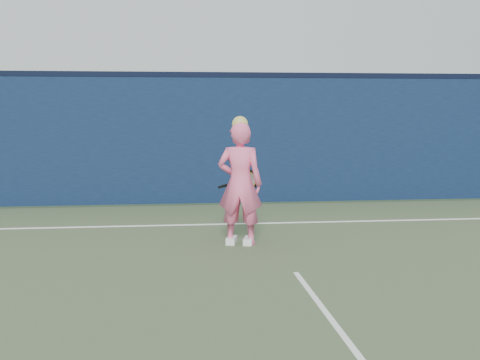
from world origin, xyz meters
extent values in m
plane|color=#2D3E26|center=(0.00, 0.00, 0.00)|extent=(80.00, 80.00, 0.00)
cube|color=#0C1A35|center=(0.00, 6.50, 1.25)|extent=(24.00, 0.40, 2.50)
cube|color=black|center=(0.00, 6.50, 2.55)|extent=(24.00, 0.42, 0.10)
imported|color=#FB6191|center=(-0.47, 2.56, 0.85)|extent=(0.70, 0.55, 1.70)
sphere|color=#C7BE59|center=(-0.47, 2.56, 1.67)|extent=(0.22, 0.22, 0.22)
cube|color=white|center=(-0.35, 2.53, 0.05)|extent=(0.19, 0.30, 0.10)
cube|color=white|center=(-0.59, 2.59, 0.05)|extent=(0.19, 0.30, 0.10)
torus|color=black|center=(-0.34, 2.93, 0.85)|extent=(0.34, 0.14, 0.34)
torus|color=#BED213|center=(-0.34, 2.93, 0.85)|extent=(0.28, 0.10, 0.28)
cylinder|color=beige|center=(-0.34, 2.93, 0.85)|extent=(0.27, 0.09, 0.27)
cylinder|color=black|center=(-0.55, 3.07, 0.79)|extent=(0.29, 0.15, 0.11)
cylinder|color=black|center=(-0.66, 3.15, 0.75)|extent=(0.14, 0.09, 0.07)
cube|color=white|center=(0.00, 4.00, 0.01)|extent=(11.00, 0.08, 0.01)
camera|label=1|loc=(-1.39, -5.62, 1.88)|focal=45.00mm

